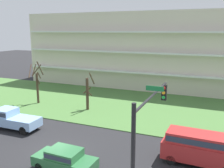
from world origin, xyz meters
name	(u,v)px	position (x,y,z in m)	size (l,w,h in m)	color
ground	(56,152)	(0.00, 0.00, 0.00)	(160.00, 160.00, 0.00)	#232326
grass_lawn_strip	(120,105)	(0.00, 14.00, 0.04)	(80.00, 16.00, 0.08)	#477238
apartment_building	(149,50)	(0.00, 27.52, 6.15)	(41.42, 11.99, 12.30)	beige
tree_far_left	(37,83)	(-10.22, 10.46, 2.76)	(1.83, 2.08, 5.67)	#423023
tree_left	(88,93)	(-2.80, 10.54, 2.16)	(1.44, 1.38, 4.72)	#423023
sedan_green_near_left	(65,159)	(2.16, -2.00, 0.87)	(4.44, 1.90, 1.57)	#2D6B3D
van_red_center_left	(200,146)	(10.56, 2.50, 1.40)	(5.25, 2.14, 2.36)	#B22828
pickup_blue_center_right	(12,118)	(-6.95, 2.49, 1.02)	(5.45, 2.13, 1.95)	#8CB2E0
traffic_signal_mast	(147,136)	(8.53, -4.60, 4.70)	(0.90, 6.07, 6.83)	black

